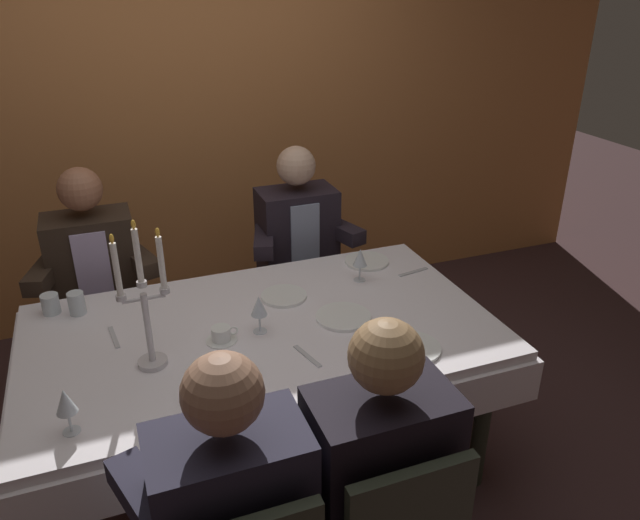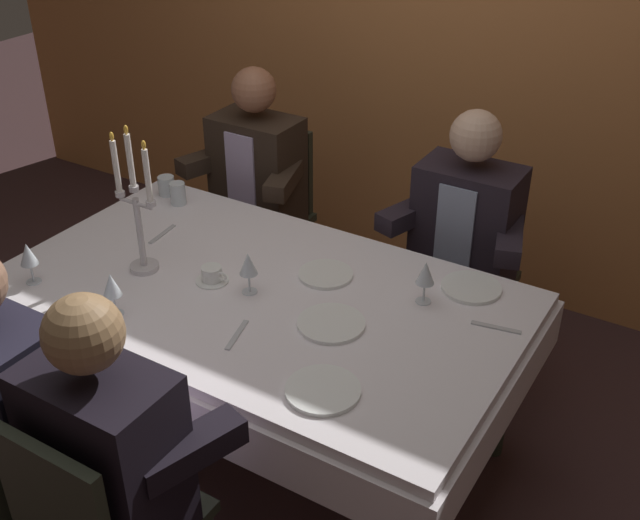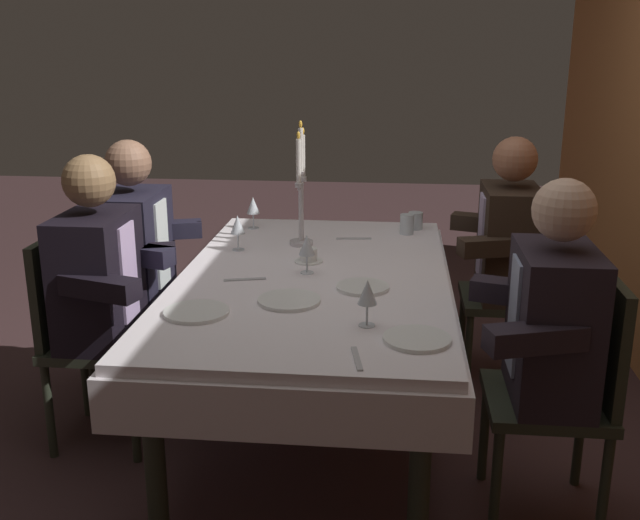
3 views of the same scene
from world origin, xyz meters
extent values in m
plane|color=#412A2B|center=(0.00, 0.00, 0.00)|extent=(12.00, 12.00, 0.00)
cube|color=#C97C43|center=(0.00, 1.66, 1.35)|extent=(6.00, 0.12, 2.70)
cube|color=white|center=(0.00, 0.00, 0.72)|extent=(1.90, 1.10, 0.04)
cube|color=white|center=(0.00, 0.00, 0.61)|extent=(1.94, 1.14, 0.18)
cylinder|color=#2A2F22|center=(-0.83, -0.43, 0.35)|extent=(0.07, 0.07, 0.70)
cylinder|color=#2A2F22|center=(-0.83, 0.43, 0.35)|extent=(0.07, 0.07, 0.70)
cylinder|color=#2A2F22|center=(0.83, 0.43, 0.35)|extent=(0.07, 0.07, 0.70)
cylinder|color=silver|center=(-0.45, -0.11, 0.75)|extent=(0.11, 0.11, 0.02)
cylinder|color=silver|center=(-0.45, -0.11, 0.90)|extent=(0.02, 0.02, 0.28)
cylinder|color=silver|center=(-0.45, -0.11, 1.08)|extent=(0.04, 0.04, 0.02)
cylinder|color=white|center=(-0.45, -0.11, 1.19)|extent=(0.02, 0.02, 0.20)
ellipsoid|color=yellow|center=(-0.45, -0.11, 1.30)|extent=(0.02, 0.02, 0.03)
cylinder|color=silver|center=(-0.42, -0.11, 1.02)|extent=(0.07, 0.01, 0.01)
cylinder|color=silver|center=(-0.38, -0.11, 1.04)|extent=(0.04, 0.04, 0.02)
cylinder|color=white|center=(-0.38, -0.11, 1.15)|extent=(0.02, 0.02, 0.20)
ellipsoid|color=yellow|center=(-0.38, -0.11, 1.26)|extent=(0.02, 0.02, 0.03)
cylinder|color=silver|center=(-0.49, -0.11, 1.02)|extent=(0.07, 0.01, 0.01)
cylinder|color=silver|center=(-0.53, -0.11, 1.04)|extent=(0.04, 0.04, 0.02)
cylinder|color=white|center=(-0.53, -0.11, 1.15)|extent=(0.02, 0.02, 0.20)
ellipsoid|color=yellow|center=(-0.53, -0.11, 1.26)|extent=(0.02, 0.02, 0.03)
cylinder|color=white|center=(0.50, -0.36, 0.75)|extent=(0.23, 0.23, 0.01)
cylinder|color=white|center=(0.66, 0.41, 0.75)|extent=(0.22, 0.22, 0.01)
cylinder|color=white|center=(0.34, -0.05, 0.75)|extent=(0.23, 0.23, 0.01)
cylinder|color=white|center=(0.16, 0.21, 0.75)|extent=(0.21, 0.21, 0.01)
cylinder|color=silver|center=(-0.33, -0.38, 0.74)|extent=(0.06, 0.06, 0.00)
cylinder|color=silver|center=(-0.33, -0.38, 0.78)|extent=(0.01, 0.01, 0.07)
cone|color=silver|center=(-0.33, -0.38, 0.86)|extent=(0.07, 0.07, 0.08)
cylinder|color=#E0D172|center=(-0.33, -0.38, 0.84)|extent=(0.04, 0.04, 0.03)
cylinder|color=silver|center=(0.55, 0.24, 0.74)|extent=(0.06, 0.06, 0.00)
cylinder|color=silver|center=(0.55, 0.24, 0.78)|extent=(0.01, 0.01, 0.07)
cone|color=silver|center=(0.55, 0.24, 0.86)|extent=(0.07, 0.07, 0.08)
cylinder|color=maroon|center=(0.55, 0.24, 0.84)|extent=(0.04, 0.04, 0.03)
cylinder|color=silver|center=(-0.02, -0.03, 0.74)|extent=(0.06, 0.06, 0.00)
cylinder|color=silver|center=(-0.02, -0.03, 0.78)|extent=(0.01, 0.01, 0.07)
cone|color=silver|center=(-0.02, -0.03, 0.86)|extent=(0.07, 0.07, 0.08)
cylinder|color=#E0D172|center=(-0.02, -0.03, 0.84)|extent=(0.04, 0.04, 0.03)
cylinder|color=silver|center=(-0.74, -0.39, 0.74)|extent=(0.06, 0.06, 0.00)
cylinder|color=silver|center=(-0.74, -0.39, 0.78)|extent=(0.01, 0.01, 0.07)
cone|color=silver|center=(-0.74, -0.39, 0.86)|extent=(0.07, 0.07, 0.08)
cylinder|color=maroon|center=(-0.74, -0.39, 0.84)|extent=(0.04, 0.04, 0.03)
cylinder|color=silver|center=(-0.81, 0.43, 0.78)|extent=(0.07, 0.07, 0.09)
cylinder|color=silver|center=(-0.71, 0.39, 0.79)|extent=(0.07, 0.07, 0.10)
cylinder|color=white|center=(-0.18, -0.04, 0.74)|extent=(0.12, 0.12, 0.01)
cylinder|color=white|center=(-0.18, -0.04, 0.77)|extent=(0.08, 0.08, 0.05)
torus|color=white|center=(-0.13, -0.04, 0.78)|extent=(0.04, 0.01, 0.04)
cube|color=#B7B7BC|center=(0.10, -0.27, 0.74)|extent=(0.06, 0.17, 0.01)
cube|color=#B7B7BC|center=(0.83, 0.23, 0.74)|extent=(0.17, 0.05, 0.01)
cube|color=#B7B7BC|center=(-0.58, 0.13, 0.74)|extent=(0.04, 0.17, 0.01)
cylinder|color=#2A2F22|center=(-0.81, 0.70, 0.21)|extent=(0.04, 0.04, 0.42)
cylinder|color=#2A2F22|center=(-0.45, 0.70, 0.21)|extent=(0.04, 0.04, 0.42)
cylinder|color=#2A2F22|center=(-0.81, 1.06, 0.21)|extent=(0.04, 0.04, 0.42)
cylinder|color=#2A2F22|center=(-0.45, 1.06, 0.21)|extent=(0.04, 0.04, 0.42)
cube|color=#2A2F22|center=(-0.63, 0.88, 0.44)|extent=(0.42, 0.42, 0.04)
cube|color=#2A2F22|center=(-0.63, 1.07, 0.68)|extent=(0.38, 0.04, 0.44)
cube|color=#2F231A|center=(-0.63, 0.88, 0.73)|extent=(0.42, 0.26, 0.54)
cube|color=#BDAAD3|center=(-0.63, 0.75, 0.76)|extent=(0.16, 0.01, 0.40)
sphere|color=#9E6347|center=(-0.63, 0.88, 1.14)|extent=(0.21, 0.21, 0.21)
cube|color=#2F231A|center=(-0.85, 0.78, 0.77)|extent=(0.19, 0.34, 0.08)
cube|color=#2F231A|center=(-0.41, 0.78, 0.77)|extent=(0.19, 0.34, 0.08)
cylinder|color=#2A2F22|center=(-0.15, -0.70, 0.21)|extent=(0.04, 0.04, 0.42)
cylinder|color=#2A2F22|center=(-0.51, -0.70, 0.21)|extent=(0.04, 0.04, 0.42)
cube|color=#2A2F22|center=(-0.33, -0.88, 0.44)|extent=(0.42, 0.42, 0.04)
cube|color=white|center=(-0.33, -0.75, 0.76)|extent=(0.16, 0.01, 0.40)
cube|color=#201D2D|center=(-0.11, -0.78, 0.77)|extent=(0.19, 0.34, 0.08)
cylinder|color=#2A2F22|center=(-0.07, -0.70, 0.21)|extent=(0.04, 0.04, 0.42)
cube|color=#2A2F22|center=(0.11, -1.07, 0.68)|extent=(0.38, 0.04, 0.44)
cube|color=black|center=(0.11, -0.88, 0.73)|extent=(0.42, 0.26, 0.54)
cube|color=#C2A7D5|center=(0.11, -0.75, 0.76)|extent=(0.16, 0.01, 0.40)
sphere|color=#947049|center=(0.11, -0.88, 1.14)|extent=(0.21, 0.21, 0.21)
cube|color=black|center=(0.33, -0.78, 0.77)|extent=(0.19, 0.34, 0.08)
cube|color=black|center=(-0.11, -0.78, 0.77)|extent=(0.19, 0.34, 0.08)
cylinder|color=#2A2F22|center=(0.27, 0.70, 0.21)|extent=(0.04, 0.04, 0.42)
cylinder|color=#2A2F22|center=(0.63, 0.70, 0.21)|extent=(0.04, 0.04, 0.42)
cylinder|color=#2A2F22|center=(0.27, 1.06, 0.21)|extent=(0.04, 0.04, 0.42)
cylinder|color=#2A2F22|center=(0.63, 1.06, 0.21)|extent=(0.04, 0.04, 0.42)
cube|color=#2A2F22|center=(0.45, 0.88, 0.44)|extent=(0.42, 0.42, 0.04)
cube|color=#2A2F22|center=(0.45, 1.07, 0.68)|extent=(0.38, 0.04, 0.44)
cube|color=black|center=(0.45, 0.88, 0.73)|extent=(0.42, 0.26, 0.54)
cube|color=#8B95B1|center=(0.45, 0.75, 0.76)|extent=(0.16, 0.01, 0.40)
sphere|color=#D5A98B|center=(0.45, 0.88, 1.14)|extent=(0.21, 0.21, 0.21)
cube|color=black|center=(0.23, 0.78, 0.77)|extent=(0.19, 0.34, 0.08)
cube|color=black|center=(0.67, 0.78, 0.77)|extent=(0.19, 0.34, 0.08)
camera|label=1|loc=(-0.54, -2.09, 2.07)|focal=34.09mm
camera|label=2|loc=(1.43, -1.90, 2.28)|focal=43.41mm
camera|label=3|loc=(2.89, 0.33, 1.67)|focal=41.57mm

